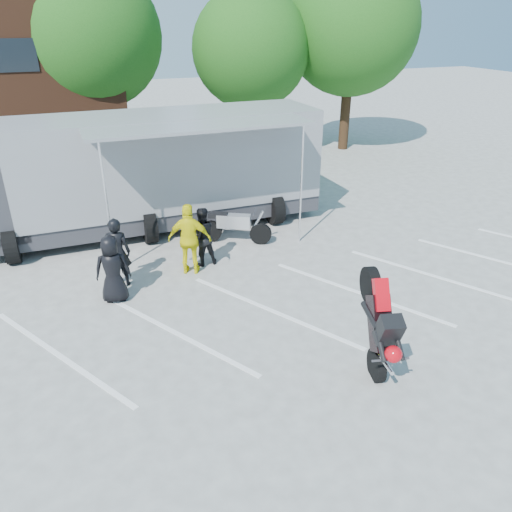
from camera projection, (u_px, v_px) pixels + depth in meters
ground at (281, 335)px, 11.02m from camera, size 100.00×100.00×0.00m
parking_bay_lines at (264, 312)px, 11.86m from camera, size 18.09×13.33×0.01m
tree_left at (90, 36)px, 21.37m from camera, size 6.12×6.12×8.64m
tree_mid at (251, 49)px, 23.09m from camera, size 5.44×5.44×7.68m
tree_right at (352, 27)px, 23.90m from camera, size 6.46×6.46×9.12m
transporter_truck at (160, 227)px, 16.65m from camera, size 11.57×5.60×3.67m
parked_motorcycle at (236, 242)px, 15.52m from camera, size 2.34×1.75×1.18m
stunt_bike_rider at (364, 355)px, 10.36m from camera, size 1.32×2.05×2.23m
spectator_leather_a at (112, 269)px, 12.01m from camera, size 0.91×0.67×1.72m
spectator_leather_b at (117, 252)px, 12.71m from camera, size 0.78×0.62×1.85m
spectator_leather_c at (202, 237)px, 13.82m from camera, size 0.85×0.68×1.68m
spectator_hivis at (190, 239)px, 13.29m from camera, size 1.25×0.89×1.97m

